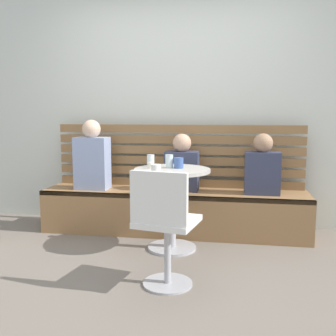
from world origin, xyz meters
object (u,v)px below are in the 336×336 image
Objects in this scene: white_chair at (164,224)px; cup_glass_tall at (169,161)px; person_child_left at (262,168)px; booth_bench at (174,211)px; cup_water_clear at (151,160)px; person_adult at (92,158)px; person_child_middle at (182,166)px; cup_mug_blue at (179,163)px; cafe_table at (172,193)px; cup_ceramic_white at (156,169)px; cup_espresso_small at (151,165)px.

cup_glass_tall is (-0.11, 0.86, 0.34)m from white_chair.
white_chair is 1.52m from person_child_left.
cup_water_clear reaches higher than booth_bench.
person_adult is 0.94m from person_child_middle.
person_child_middle reaches higher than cup_glass_tall.
cup_mug_blue is (0.12, -0.47, 0.57)m from booth_bench.
cup_ceramic_white is at bearing -109.28° from cafe_table.
white_chair is 10.63× the size of cup_ceramic_white.
cup_mug_blue is (0.97, -0.43, 0.03)m from person_adult.
cafe_table is at bearing -91.50° from person_child_middle.
cup_espresso_small is at bearing -77.11° from cup_water_clear.
person_child_middle is (0.93, 0.07, -0.07)m from person_adult.
person_adult is 9.02× the size of cup_ceramic_white.
person_child_left reaches higher than cup_ceramic_white.
white_chair is 0.91m from cup_mug_blue.
cup_water_clear is at bearing -26.64° from person_adult.
booth_bench is 3.18× the size of white_chair.
cup_glass_tall reaches higher than cup_espresso_small.
cafe_table is 1.27× the size of person_child_middle.
cup_glass_tall is at bearing 22.99° from cup_espresso_small.
person_child_middle is (-0.06, 1.35, 0.23)m from white_chair.
cafe_table is 13.21× the size of cup_espresso_small.
white_chair reaches higher than cup_espresso_small.
person_adult reaches higher than person_child_middle.
cup_glass_tall is at bearing 170.05° from cup_mug_blue.
cup_espresso_small is (-0.19, -0.02, 0.25)m from cafe_table.
person_adult is at bearing -177.49° from booth_bench.
cafe_table is at bearing -82.98° from booth_bench.
person_child_left is at bearing 31.37° from cup_mug_blue.
person_child_left is 1.19m from cup_ceramic_white.
white_chair is 1.18× the size of person_adult.
person_adult is at bearing 155.01° from cup_glass_tall.
cup_espresso_small is at bearing -110.33° from person_child_middle.
booth_bench is at bearing 93.44° from cup_glass_tall.
person_child_middle is at bearing 92.68° from white_chair.
cafe_table is 1.06m from person_adult.
cup_mug_blue is 1.19× the size of cup_ceramic_white.
cup_ceramic_white is at bearing -71.20° from cup_water_clear.
person_child_middle is 0.81m from cup_ceramic_white.
cafe_table is at bearing -146.56° from cup_mug_blue.
person_adult is 12.88× the size of cup_espresso_small.
white_chair is 0.89m from cup_espresso_small.
white_chair reaches higher than cup_ceramic_white.
person_child_middle is at bearing 82.45° from cup_ceramic_white.
cup_ceramic_white is (0.13, -0.38, -0.02)m from cup_water_clear.
person_adult is at bearing -178.83° from person_child_left.
person_adult reaches higher than cafe_table.
cup_water_clear is (-0.30, 0.92, 0.33)m from white_chair.
cafe_table is at bearing -55.75° from cup_glass_tall.
booth_bench is 28.42× the size of cup_mug_blue.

